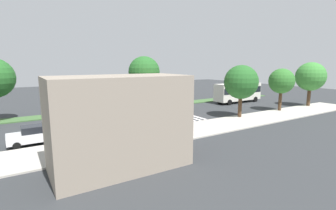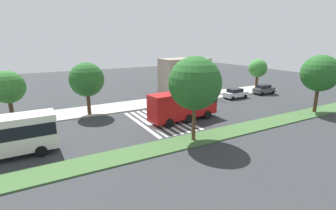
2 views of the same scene
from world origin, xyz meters
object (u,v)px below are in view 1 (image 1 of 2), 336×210
bus_stop_shelter (128,119)px  sidewalk_tree_far_west (311,77)px  parked_car_west (35,135)px  transit_bus (238,91)px  sidewalk_tree_west (281,81)px  bench_near_shelter (162,127)px  street_lamp (82,105)px  sidewalk_tree_center (241,82)px  fire_truck (145,101)px  median_tree_far_west (144,72)px

bus_stop_shelter → sidewalk_tree_far_west: sidewalk_tree_far_west is taller
parked_car_west → sidewalk_tree_far_west: size_ratio=0.60×
transit_bus → sidewalk_tree_west: sidewalk_tree_west is taller
bench_near_shelter → street_lamp: (8.06, -0.98, 2.96)m
bus_stop_shelter → sidewalk_tree_far_west: size_ratio=0.47×
parked_car_west → sidewalk_tree_center: size_ratio=0.64×
fire_truck → sidewalk_tree_far_west: size_ratio=1.31×
transit_bus → bus_stop_shelter: (26.65, 10.16, -0.27)m
fire_truck → bus_stop_shelter: 10.96m
bus_stop_shelter → sidewalk_tree_center: sidewalk_tree_center is taller
fire_truck → median_tree_far_west: (-2.93, -6.04, 3.79)m
street_lamp → sidewalk_tree_center: sidewalk_tree_center is taller
bus_stop_shelter → bench_near_shelter: bus_stop_shelter is taller
fire_truck → parked_car_west: bearing=17.5°
sidewalk_tree_center → bus_stop_shelter: bearing=2.1°
sidewalk_tree_far_west → sidewalk_tree_center: size_ratio=1.06×
street_lamp → median_tree_far_west: 19.47m
fire_truck → sidewalk_tree_center: (-10.15, 8.27, 2.73)m
transit_bus → bus_stop_shelter: size_ratio=2.91×
fire_truck → sidewalk_tree_west: sidewalk_tree_west is taller
parked_car_west → median_tree_far_west: 21.70m
sidewalk_tree_far_west → median_tree_far_west: 28.09m
bench_near_shelter → street_lamp: bearing=-6.9°
fire_truck → bus_stop_shelter: (6.44, 8.87, -0.23)m
transit_bus → bench_near_shelter: (22.65, 10.14, -1.56)m
transit_bus → median_tree_far_west: median_tree_far_west is taller
sidewalk_tree_west → sidewalk_tree_center: bearing=0.0°
bench_near_shelter → median_tree_far_west: median_tree_far_west is taller
bench_near_shelter → sidewalk_tree_west: bearing=-178.4°
fire_truck → bench_near_shelter: 9.30m
sidewalk_tree_far_west → parked_car_west: bearing=-3.0°
bench_near_shelter → transit_bus: bearing=-155.9°
parked_car_west → bus_stop_shelter: bus_stop_shelter is taller
sidewalk_tree_far_west → bench_near_shelter: bearing=1.1°
street_lamp → sidewalk_tree_center: bearing=178.9°
sidewalk_tree_center → fire_truck: bearing=-39.2°
transit_bus → sidewalk_tree_far_west: 12.14m
street_lamp → sidewalk_tree_west: size_ratio=0.89×
sidewalk_tree_far_west → median_tree_far_west: bearing=-30.6°
bench_near_shelter → sidewalk_tree_center: sidewalk_tree_center is taller
fire_truck → median_tree_far_west: size_ratio=1.16×
bench_near_shelter → median_tree_far_west: bearing=-109.8°
bus_stop_shelter → sidewalk_tree_west: 25.64m
fire_truck → bench_near_shelter: fire_truck is taller
fire_truck → street_lamp: (10.50, 7.87, 1.44)m
median_tree_far_west → street_lamp: bearing=46.0°
fire_truck → sidewalk_tree_far_west: (-27.09, 8.27, 3.00)m
sidewalk_tree_center → sidewalk_tree_far_west: bearing=180.0°
street_lamp → parked_car_west: bearing=-24.9°
transit_bus → sidewalk_tree_center: 14.14m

